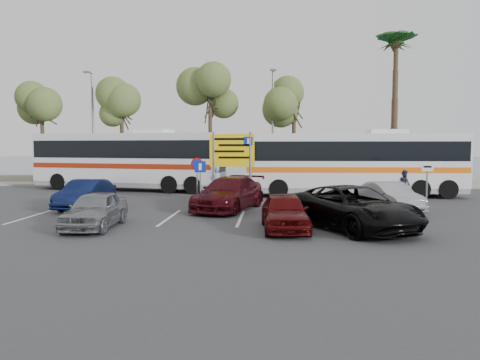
# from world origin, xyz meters

# --- Properties ---
(ground) EXTENTS (120.00, 120.00, 0.00)m
(ground) POSITION_xyz_m (0.00, 0.00, 0.00)
(ground) COLOR #353538
(ground) RESTS_ON ground
(kerb_strip) EXTENTS (44.00, 2.40, 0.15)m
(kerb_strip) POSITION_xyz_m (0.00, 14.00, 0.07)
(kerb_strip) COLOR gray
(kerb_strip) RESTS_ON ground
(seawall) EXTENTS (48.00, 0.80, 0.60)m
(seawall) POSITION_xyz_m (0.00, 16.00, 0.30)
(seawall) COLOR gray
(seawall) RESTS_ON ground
(sea) EXTENTS (140.00, 140.00, 0.00)m
(sea) POSITION_xyz_m (0.00, 60.00, 0.01)
(sea) COLOR #3F5365
(sea) RESTS_ON ground
(tree_far_left) EXTENTS (3.20, 3.20, 7.60)m
(tree_far_left) POSITION_xyz_m (-14.00, 14.00, 6.33)
(tree_far_left) COLOR #382619
(tree_far_left) RESTS_ON kerb_strip
(tree_left) EXTENTS (3.20, 3.20, 7.20)m
(tree_left) POSITION_xyz_m (-8.00, 14.00, 6.00)
(tree_left) COLOR #382619
(tree_left) RESTS_ON kerb_strip
(tree_mid) EXTENTS (3.20, 3.20, 8.00)m
(tree_mid) POSITION_xyz_m (-1.50, 14.00, 6.65)
(tree_mid) COLOR #382619
(tree_mid) RESTS_ON kerb_strip
(tree_right) EXTENTS (3.20, 3.20, 7.40)m
(tree_right) POSITION_xyz_m (4.50, 14.00, 6.17)
(tree_right) COLOR #382619
(tree_right) RESTS_ON kerb_strip
(palm_tree) EXTENTS (4.80, 4.80, 11.20)m
(palm_tree) POSITION_xyz_m (11.50, 14.00, 9.87)
(palm_tree) COLOR #382619
(palm_tree) RESTS_ON kerb_strip
(street_lamp_left) EXTENTS (0.45, 1.15, 8.01)m
(street_lamp_left) POSITION_xyz_m (-10.00, 13.52, 4.60)
(street_lamp_left) COLOR slate
(street_lamp_left) RESTS_ON kerb_strip
(street_lamp_right) EXTENTS (0.45, 1.15, 8.01)m
(street_lamp_right) POSITION_xyz_m (3.00, 13.52, 4.60)
(street_lamp_right) COLOR slate
(street_lamp_right) RESTS_ON kerb_strip
(direction_sign) EXTENTS (2.20, 0.12, 3.60)m
(direction_sign) POSITION_xyz_m (1.00, 3.20, 2.43)
(direction_sign) COLOR slate
(direction_sign) RESTS_ON ground
(sign_no_stop) EXTENTS (0.60, 0.08, 2.35)m
(sign_no_stop) POSITION_xyz_m (-0.60, 2.38, 1.58)
(sign_no_stop) COLOR slate
(sign_no_stop) RESTS_ON ground
(sign_parking) EXTENTS (0.50, 0.07, 2.25)m
(sign_parking) POSITION_xyz_m (-0.20, 0.79, 1.47)
(sign_parking) COLOR slate
(sign_parking) RESTS_ON ground
(sign_taxi) EXTENTS (0.50, 0.07, 2.20)m
(sign_taxi) POSITION_xyz_m (9.80, 1.49, 1.42)
(sign_taxi) COLOR slate
(sign_taxi) RESTS_ON ground
(lane_markings) EXTENTS (12.02, 4.20, 0.01)m
(lane_markings) POSITION_xyz_m (-1.14, -1.00, 0.00)
(lane_markings) COLOR silver
(lane_markings) RESTS_ON ground
(coach_bus_left) EXTENTS (12.99, 5.37, 3.96)m
(coach_bus_left) POSITION_xyz_m (-6.50, 10.50, 1.84)
(coach_bus_left) COLOR white
(coach_bus_left) RESTS_ON ground
(coach_bus_right) EXTENTS (12.38, 2.88, 3.84)m
(coach_bus_right) POSITION_xyz_m (7.62, 7.69, 1.78)
(coach_bus_right) COLOR white
(coach_bus_right) RESTS_ON ground
(car_silver_a) EXTENTS (1.66, 3.88, 1.31)m
(car_silver_a) POSITION_xyz_m (-3.32, -3.50, 0.65)
(car_silver_a) COLOR gray
(car_silver_a) RESTS_ON ground
(car_blue) EXTENTS (1.58, 4.12, 1.34)m
(car_blue) POSITION_xyz_m (-5.72, 1.50, 0.67)
(car_blue) COLOR #0E1843
(car_blue) RESTS_ON ground
(car_maroon) EXTENTS (3.50, 5.52, 1.49)m
(car_maroon) POSITION_xyz_m (1.00, 1.50, 0.74)
(car_maroon) COLOR #430B13
(car_maroon) RESTS_ON ground
(car_red) EXTENTS (1.77, 3.90, 1.30)m
(car_red) POSITION_xyz_m (3.40, -3.50, 0.65)
(car_red) COLOR #4E0B0C
(car_red) RESTS_ON ground
(suv_black) EXTENTS (4.78, 6.02, 1.52)m
(suv_black) POSITION_xyz_m (5.80, -3.18, 0.76)
(suv_black) COLOR black
(suv_black) RESTS_ON ground
(car_silver_b) EXTENTS (2.36, 4.18, 1.30)m
(car_silver_b) POSITION_xyz_m (8.20, 1.50, 0.65)
(car_silver_b) COLOR #9B9AA0
(car_silver_b) RESTS_ON ground
(pedestrian_near) EXTENTS (0.80, 0.75, 1.85)m
(pedestrian_near) POSITION_xyz_m (-0.02, 5.00, 0.92)
(pedestrian_near) COLOR #93A7D6
(pedestrian_near) RESTS_ON ground
(pedestrian_far) EXTENTS (0.75, 0.89, 1.61)m
(pedestrian_far) POSITION_xyz_m (10.22, 6.50, 0.80)
(pedestrian_far) COLOR #313649
(pedestrian_far) RESTS_ON ground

